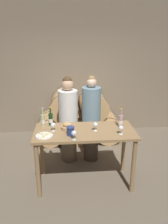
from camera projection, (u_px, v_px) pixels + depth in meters
name	position (u px, v px, depth m)	size (l,w,h in m)	color
ground_plane	(85.00, 182.00, 3.66)	(10.00, 10.00, 0.00)	#726654
stone_wall_back	(77.00, 67.00, 5.17)	(10.00, 0.12, 3.20)	#7F705B
barrel_stack	(79.00, 118.00, 5.02)	(1.91, 0.86, 1.16)	tan
tasting_table	(85.00, 139.00, 3.39)	(1.54, 0.71, 0.94)	#99754C
person_left	(68.00, 120.00, 4.05)	(0.35, 0.35, 1.65)	#756651
person_right	(91.00, 119.00, 4.08)	(0.35, 0.35, 1.65)	#4C4238
wine_bottle_red	(51.00, 119.00, 3.50)	(0.07, 0.07, 0.31)	#193819
wine_bottle_white	(43.00, 120.00, 3.47)	(0.07, 0.07, 0.31)	#ADBC7F
wine_bottle_rose	(121.00, 121.00, 3.44)	(0.07, 0.07, 0.31)	#BC8E93
blue_crock	(71.00, 131.00, 3.16)	(0.12, 0.12, 0.13)	navy
bread_basket	(67.00, 127.00, 3.37)	(0.19, 0.19, 0.11)	tan
cheese_plate	(44.00, 136.00, 3.15)	(0.25, 0.25, 0.04)	white
wine_glass_far_left	(53.00, 125.00, 3.29)	(0.08, 0.08, 0.13)	white
wine_glass_left	(74.00, 134.00, 3.02)	(0.08, 0.08, 0.13)	white
wine_glass_center	(95.00, 125.00, 3.30)	(0.08, 0.08, 0.13)	white
wine_glass_right	(121.00, 128.00, 3.19)	(0.08, 0.08, 0.13)	white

